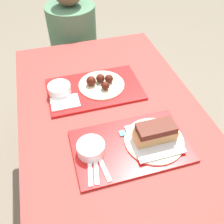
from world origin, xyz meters
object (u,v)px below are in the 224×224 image
object	(u,v)px
person_seated_across	(73,33)
tray_far	(95,89)
bowl_coleslaw_near	(91,148)
tray_near	(131,146)
brisket_sandwich_plate	(155,136)
bowl_coleslaw_far	(59,89)
wings_plate_far	(101,83)

from	to	relation	value
person_seated_across	tray_far	bearing A→B (deg)	-90.41
tray_far	bowl_coleslaw_near	distance (m)	0.39
tray_near	brisket_sandwich_plate	xyz separation A→B (m)	(0.10, -0.01, 0.04)
tray_near	person_seated_across	bearing A→B (deg)	92.70
bowl_coleslaw_far	person_seated_across	world-z (taller)	person_seated_across
tray_far	brisket_sandwich_plate	bearing A→B (deg)	-68.60
tray_near	bowl_coleslaw_near	size ratio (longest dim) A/B	4.25
brisket_sandwich_plate	bowl_coleslaw_near	bearing A→B (deg)	176.32
tray_far	wings_plate_far	bearing A→B (deg)	17.64
tray_near	bowl_coleslaw_near	distance (m)	0.16
tray_far	bowl_coleslaw_near	xyz separation A→B (m)	(-0.10, -0.37, 0.03)
bowl_coleslaw_far	person_seated_across	xyz separation A→B (m)	(0.17, 0.69, -0.09)
bowl_coleslaw_near	brisket_sandwich_plate	bearing A→B (deg)	-3.68
brisket_sandwich_plate	bowl_coleslaw_far	world-z (taller)	brisket_sandwich_plate
tray_near	brisket_sandwich_plate	world-z (taller)	brisket_sandwich_plate
bowl_coleslaw_far	wings_plate_far	size ratio (longest dim) A/B	0.47
tray_near	bowl_coleslaw_far	bearing A→B (deg)	119.73
bowl_coleslaw_far	tray_near	bearing A→B (deg)	-60.27
tray_near	person_seated_across	size ratio (longest dim) A/B	0.70
brisket_sandwich_plate	person_seated_across	bearing A→B (deg)	97.68
bowl_coleslaw_near	tray_near	bearing A→B (deg)	-3.81
wings_plate_far	tray_near	bearing A→B (deg)	-87.32
tray_near	person_seated_across	xyz separation A→B (m)	(-0.05, 1.09, -0.05)
brisket_sandwich_plate	wings_plate_far	world-z (taller)	brisket_sandwich_plate
person_seated_across	bowl_coleslaw_far	bearing A→B (deg)	-104.15
tray_near	bowl_coleslaw_near	xyz separation A→B (m)	(-0.16, 0.01, 0.03)
bowl_coleslaw_near	person_seated_across	bearing A→B (deg)	84.33
tray_near	bowl_coleslaw_far	distance (m)	0.46
tray_near	bowl_coleslaw_far	world-z (taller)	bowl_coleslaw_far
brisket_sandwich_plate	tray_near	bearing A→B (deg)	176.54
tray_near	wings_plate_far	bearing A→B (deg)	92.68
bowl_coleslaw_far	wings_plate_far	distance (m)	0.21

